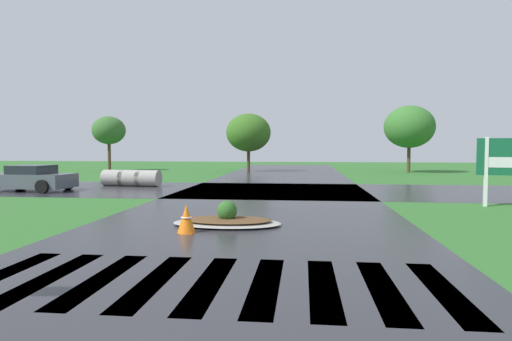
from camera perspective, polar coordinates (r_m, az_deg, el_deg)
asphalt_roadway at (r=12.96m, az=-0.44°, el=-6.48°), size 9.11×80.00×0.01m
asphalt_cross_road at (r=21.69m, az=2.26°, el=-2.60°), size 90.00×8.20×0.01m
crosswalk_stripes at (r=7.20m, az=-6.12°, el=-14.36°), size 7.65×2.99×0.01m
median_island at (r=12.12m, az=-3.82°, el=-6.51°), size 3.02×1.69×0.68m
car_blue_compact at (r=24.06m, az=-27.46°, el=-0.97°), size 4.19×2.43×1.27m
drainage_pipe_stack at (r=24.94m, az=-16.05°, el=-0.96°), size 3.36×1.24×0.89m
traffic_cone at (r=11.11m, az=-9.12°, el=-6.32°), size 0.46×0.46×0.72m
background_treeline at (r=38.52m, az=16.02°, el=5.42°), size 42.30×4.73×5.91m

